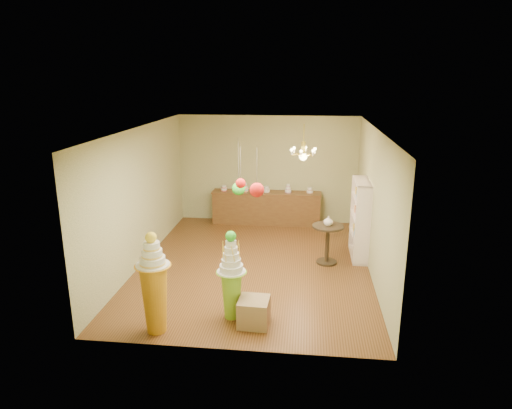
# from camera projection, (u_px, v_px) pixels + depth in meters

# --- Properties ---
(floor) EXTENTS (6.50, 6.50, 0.00)m
(floor) POSITION_uv_depth(u_px,v_px,m) (254.00, 265.00, 10.11)
(floor) COLOR #583518
(floor) RESTS_ON ground
(ceiling) EXTENTS (6.50, 6.50, 0.00)m
(ceiling) POSITION_uv_depth(u_px,v_px,m) (254.00, 129.00, 9.28)
(ceiling) COLOR white
(ceiling) RESTS_ON ground
(wall_back) EXTENTS (5.00, 0.04, 3.00)m
(wall_back) POSITION_uv_depth(u_px,v_px,m) (268.00, 169.00, 12.80)
(wall_back) COLOR tan
(wall_back) RESTS_ON ground
(wall_front) EXTENTS (5.00, 0.04, 3.00)m
(wall_front) POSITION_uv_depth(u_px,v_px,m) (228.00, 259.00, 6.59)
(wall_front) COLOR tan
(wall_front) RESTS_ON ground
(wall_left) EXTENTS (0.04, 6.50, 3.00)m
(wall_left) POSITION_uv_depth(u_px,v_px,m) (141.00, 196.00, 9.97)
(wall_left) COLOR tan
(wall_left) RESTS_ON ground
(wall_right) EXTENTS (0.04, 6.50, 3.00)m
(wall_right) POSITION_uv_depth(u_px,v_px,m) (374.00, 203.00, 9.42)
(wall_right) COLOR tan
(wall_right) RESTS_ON ground
(pedestal_green) EXTENTS (0.55, 0.55, 1.58)m
(pedestal_green) POSITION_uv_depth(u_px,v_px,m) (232.00, 283.00, 7.77)
(pedestal_green) COLOR #75B126
(pedestal_green) RESTS_ON floor
(pedestal_orange) EXTENTS (0.62, 0.62, 1.72)m
(pedestal_orange) POSITION_uv_depth(u_px,v_px,m) (154.00, 291.00, 7.32)
(pedestal_orange) COLOR orange
(pedestal_orange) RESTS_ON floor
(burlap_riser) EXTENTS (0.53, 0.53, 0.46)m
(burlap_riser) POSITION_uv_depth(u_px,v_px,m) (254.00, 312.00, 7.65)
(burlap_riser) COLOR #8C714C
(burlap_riser) RESTS_ON floor
(sideboard) EXTENTS (3.04, 0.54, 1.16)m
(sideboard) POSITION_uv_depth(u_px,v_px,m) (266.00, 207.00, 12.81)
(sideboard) COLOR brown
(sideboard) RESTS_ON floor
(shelving_unit) EXTENTS (0.33, 1.20, 1.80)m
(shelving_unit) POSITION_uv_depth(u_px,v_px,m) (360.00, 219.00, 10.37)
(shelving_unit) COLOR silver
(shelving_unit) RESTS_ON floor
(round_table) EXTENTS (0.85, 0.85, 0.89)m
(round_table) POSITION_uv_depth(u_px,v_px,m) (327.00, 239.00, 10.07)
(round_table) COLOR black
(round_table) RESTS_ON floor
(vase) EXTENTS (0.27, 0.27, 0.21)m
(vase) POSITION_uv_depth(u_px,v_px,m) (328.00, 221.00, 9.95)
(vase) COLOR silver
(vase) RESTS_ON round_table
(pom_red_left) EXTENTS (0.24, 0.24, 0.86)m
(pom_red_left) POSITION_uv_depth(u_px,v_px,m) (257.00, 190.00, 7.40)
(pom_red_left) COLOR #3E372D
(pom_red_left) RESTS_ON ceiling
(pom_green_mid) EXTENTS (0.24, 0.24, 1.05)m
(pom_green_mid) POSITION_uv_depth(u_px,v_px,m) (239.00, 188.00, 8.31)
(pom_green_mid) COLOR #3E372D
(pom_green_mid) RESTS_ON ceiling
(pom_red_right) EXTENTS (0.17, 0.17, 0.74)m
(pom_red_right) POSITION_uv_depth(u_px,v_px,m) (241.00, 183.00, 7.51)
(pom_red_right) COLOR #3E372D
(pom_red_right) RESTS_ON ceiling
(chandelier) EXTENTS (0.84, 0.84, 0.85)m
(chandelier) POSITION_uv_depth(u_px,v_px,m) (303.00, 154.00, 10.46)
(chandelier) COLOR #E1CA4F
(chandelier) RESTS_ON ceiling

